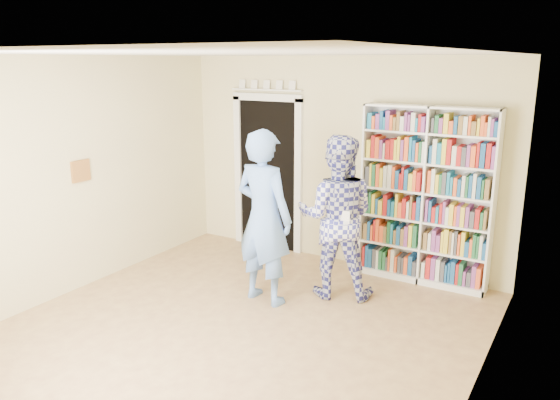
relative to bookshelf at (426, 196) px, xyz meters
name	(u,v)px	position (x,y,z in m)	size (l,w,h in m)	color
floor	(230,336)	(-1.20, -2.34, -1.08)	(5.00, 5.00, 0.00)	#8E6344
ceiling	(223,53)	(-1.20, -2.34, 1.62)	(5.00, 5.00, 0.00)	white
wall_back	(340,162)	(-1.20, 0.16, 0.27)	(4.50, 4.50, 0.00)	beige
wall_left	(65,178)	(-3.45, -2.34, 0.27)	(5.00, 5.00, 0.00)	beige
wall_right	(480,245)	(1.05, -2.34, 0.27)	(5.00, 5.00, 0.00)	beige
bookshelf	(426,196)	(0.00, 0.00, 0.00)	(1.56, 0.29, 2.14)	white
doorway	(268,167)	(-2.30, 0.13, 0.10)	(1.10, 0.08, 2.43)	black
wall_art	(81,171)	(-3.43, -2.14, 0.32)	(0.03, 0.25, 0.25)	brown
man_blue	(264,218)	(-1.36, -1.45, -0.11)	(0.71, 0.47, 1.95)	#6490DF
man_plaid	(336,217)	(-0.75, -0.90, -0.15)	(0.90, 0.71, 1.86)	navy
paper_sheet	(341,223)	(-0.60, -1.11, -0.14)	(0.20, 0.01, 0.28)	white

